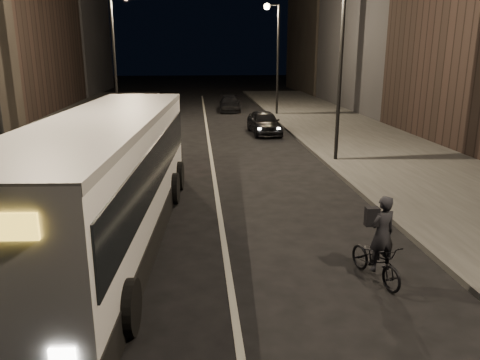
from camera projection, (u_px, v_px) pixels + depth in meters
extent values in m
plane|color=black|center=(233.00, 307.00, 9.28)|extent=(180.00, 180.00, 0.00)
cube|color=#333331|center=(380.00, 150.00, 23.45)|extent=(7.00, 70.00, 0.16)
cube|color=#333331|center=(30.00, 157.00, 21.94)|extent=(7.00, 70.00, 0.16)
cylinder|color=black|center=(340.00, 69.00, 20.18)|extent=(0.16, 0.16, 8.00)
cylinder|color=black|center=(278.00, 61.00, 35.54)|extent=(0.16, 0.16, 8.00)
cube|color=black|center=(273.00, 5.00, 34.43)|extent=(0.90, 0.08, 0.08)
sphere|color=#FFD18C|center=(267.00, 6.00, 34.41)|extent=(0.44, 0.44, 0.44)
cylinder|color=black|center=(115.00, 63.00, 28.79)|extent=(0.16, 0.16, 8.00)
cube|color=white|center=(108.00, 181.00, 12.14)|extent=(3.38, 12.51, 3.30)
cube|color=black|center=(107.00, 164.00, 12.02)|extent=(3.43, 12.11, 1.19)
cube|color=white|center=(104.00, 120.00, 11.71)|extent=(3.40, 12.51, 0.19)
cylinder|color=black|center=(127.00, 307.00, 8.31)|extent=(0.43, 1.05, 1.03)
cylinder|color=black|center=(101.00, 182.00, 16.18)|extent=(0.43, 1.05, 1.03)
cylinder|color=black|center=(176.00, 182.00, 16.25)|extent=(0.43, 1.05, 1.03)
imported|color=black|center=(376.00, 261.00, 10.28)|extent=(1.03, 1.85, 0.92)
imported|color=black|center=(382.00, 234.00, 9.89)|extent=(0.69, 0.54, 1.68)
imported|color=black|center=(264.00, 122.00, 28.37)|extent=(1.92, 4.24, 1.41)
imported|color=#323234|center=(161.00, 104.00, 38.25)|extent=(1.68, 4.30, 1.39)
imported|color=black|center=(230.00, 104.00, 39.09)|extent=(1.89, 4.31, 1.23)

